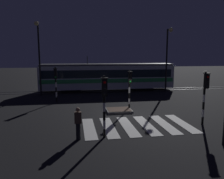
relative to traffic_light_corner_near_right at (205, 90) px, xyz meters
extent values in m
plane|color=black|center=(-4.18, 3.10, -2.22)|extent=(120.00, 120.00, 0.00)
cube|color=#59595E|center=(-4.18, 13.44, -2.21)|extent=(80.00, 0.12, 0.03)
cube|color=#59595E|center=(-4.18, 14.88, -2.21)|extent=(80.00, 0.12, 0.03)
cube|color=silver|center=(-7.16, 0.40, -2.21)|extent=(0.74, 3.99, 0.02)
cube|color=silver|center=(-5.97, 0.41, -2.21)|extent=(0.74, 3.99, 0.02)
cube|color=silver|center=(-4.78, 0.42, -2.21)|extent=(0.74, 3.99, 0.02)
cube|color=silver|center=(-3.59, 0.43, -2.21)|extent=(0.74, 3.99, 0.02)
cube|color=silver|center=(-2.40, 0.45, -2.21)|extent=(0.74, 3.99, 0.02)
cube|color=silver|center=(-1.21, 0.46, -2.21)|extent=(0.74, 3.99, 0.02)
cube|color=slate|center=(-4.64, 4.13, -2.14)|extent=(1.93, 1.67, 0.16)
cube|color=#4C382D|center=(-4.64, 4.13, -2.05)|extent=(1.74, 1.51, 0.02)
cylinder|color=black|center=(0.00, 0.09, -1.98)|extent=(0.14, 0.14, 0.48)
cylinder|color=white|center=(0.00, 0.09, -1.50)|extent=(0.14, 0.14, 0.48)
cylinder|color=black|center=(0.00, 0.09, -1.02)|extent=(0.14, 0.14, 0.48)
cylinder|color=white|center=(0.00, 0.09, -0.54)|extent=(0.14, 0.14, 0.48)
cylinder|color=black|center=(0.00, 0.09, -0.06)|extent=(0.14, 0.14, 0.48)
cylinder|color=white|center=(0.00, 0.09, 0.42)|extent=(0.14, 0.14, 0.48)
cylinder|color=black|center=(0.00, 0.09, 0.90)|extent=(0.14, 0.14, 0.48)
cube|color=black|center=(0.00, -0.08, 0.55)|extent=(0.28, 0.20, 0.90)
sphere|color=red|center=(0.00, -0.19, 0.83)|extent=(0.14, 0.14, 0.14)
sphere|color=black|center=(0.00, -0.19, 0.55)|extent=(0.14, 0.14, 0.14)
sphere|color=black|center=(0.00, -0.19, 0.27)|extent=(0.14, 0.14, 0.14)
cube|color=black|center=(0.00, -0.08, 1.04)|extent=(0.36, 0.24, 0.04)
cylinder|color=black|center=(-3.70, 4.60, -2.00)|extent=(0.14, 0.14, 0.45)
cylinder|color=white|center=(-3.70, 4.60, -1.54)|extent=(0.14, 0.14, 0.45)
cylinder|color=black|center=(-3.70, 4.60, -1.09)|extent=(0.14, 0.14, 0.45)
cylinder|color=white|center=(-3.70, 4.60, -0.64)|extent=(0.14, 0.14, 0.45)
cylinder|color=black|center=(-3.70, 4.60, -0.19)|extent=(0.14, 0.14, 0.45)
cylinder|color=white|center=(-3.70, 4.60, 0.26)|extent=(0.14, 0.14, 0.45)
cylinder|color=black|center=(-3.70, 4.60, 0.72)|extent=(0.14, 0.14, 0.45)
cube|color=black|center=(-3.70, 4.43, 0.34)|extent=(0.28, 0.20, 0.90)
sphere|color=black|center=(-3.70, 4.32, 0.62)|extent=(0.14, 0.14, 0.14)
sphere|color=black|center=(-3.70, 4.32, 0.34)|extent=(0.14, 0.14, 0.14)
sphere|color=green|center=(-3.70, 4.32, 0.06)|extent=(0.14, 0.14, 0.14)
cube|color=black|center=(-3.70, 4.43, 0.83)|extent=(0.36, 0.24, 0.04)
cylinder|color=black|center=(-9.70, 8.41, -1.99)|extent=(0.14, 0.14, 0.46)
cylinder|color=white|center=(-9.70, 8.41, -1.53)|extent=(0.14, 0.14, 0.46)
cylinder|color=black|center=(-9.70, 8.41, -1.07)|extent=(0.14, 0.14, 0.46)
cylinder|color=white|center=(-9.70, 8.41, -0.61)|extent=(0.14, 0.14, 0.46)
cylinder|color=black|center=(-9.70, 8.41, -0.15)|extent=(0.14, 0.14, 0.46)
cylinder|color=white|center=(-9.70, 8.41, 0.31)|extent=(0.14, 0.14, 0.46)
cylinder|color=black|center=(-9.70, 8.41, 0.77)|extent=(0.14, 0.14, 0.46)
cube|color=black|center=(-9.70, 8.24, 0.41)|extent=(0.28, 0.20, 0.90)
sphere|color=black|center=(-9.70, 8.13, 0.69)|extent=(0.14, 0.14, 0.14)
sphere|color=black|center=(-9.70, 8.13, 0.41)|extent=(0.14, 0.14, 0.14)
sphere|color=green|center=(-9.70, 8.13, 0.13)|extent=(0.14, 0.14, 0.14)
cube|color=black|center=(-9.70, 8.24, 0.90)|extent=(0.36, 0.24, 0.04)
cylinder|color=black|center=(-6.44, -1.20, -1.99)|extent=(0.14, 0.14, 0.47)
cylinder|color=white|center=(-6.44, -1.20, -1.51)|extent=(0.14, 0.14, 0.47)
cylinder|color=black|center=(-6.44, -1.20, -1.04)|extent=(0.14, 0.14, 0.47)
cylinder|color=white|center=(-6.44, -1.20, -0.56)|extent=(0.14, 0.14, 0.47)
cylinder|color=black|center=(-6.44, -1.20, -0.09)|extent=(0.14, 0.14, 0.47)
cylinder|color=white|center=(-6.44, -1.20, 0.38)|extent=(0.14, 0.14, 0.47)
cylinder|color=black|center=(-6.44, -1.20, 0.86)|extent=(0.14, 0.14, 0.47)
cube|color=black|center=(-6.44, -1.37, 0.49)|extent=(0.28, 0.20, 0.90)
sphere|color=red|center=(-6.44, -1.48, 0.77)|extent=(0.14, 0.14, 0.14)
sphere|color=black|center=(-6.44, -1.48, 0.49)|extent=(0.14, 0.14, 0.14)
sphere|color=black|center=(-6.44, -1.48, 0.21)|extent=(0.14, 0.14, 0.14)
cube|color=black|center=(-6.44, -1.37, 0.98)|extent=(0.36, 0.24, 0.04)
cylinder|color=black|center=(2.42, 12.14, 1.36)|extent=(0.18, 0.18, 7.17)
cylinder|color=black|center=(2.42, 11.69, 4.85)|extent=(0.10, 0.90, 0.10)
sphere|color=#F9E08C|center=(2.42, 11.24, 4.77)|extent=(0.44, 0.44, 0.44)
cylinder|color=black|center=(-11.60, 12.04, 1.55)|extent=(0.18, 0.18, 7.56)
cylinder|color=black|center=(-11.60, 11.59, 5.23)|extent=(0.10, 0.90, 0.10)
sphere|color=#F9E08C|center=(-11.60, 11.14, 5.15)|extent=(0.44, 0.44, 0.44)
cube|color=silver|center=(-4.15, 14.16, -0.52)|extent=(15.81, 2.50, 2.70)
cube|color=green|center=(-4.15, 12.89, -0.87)|extent=(15.49, 0.04, 0.44)
cube|color=green|center=(-4.15, 15.43, -0.87)|extent=(15.49, 0.04, 0.44)
cube|color=black|center=(-4.15, 12.90, -0.07)|extent=(15.02, 0.03, 0.90)
cube|color=#4C4C51|center=(-4.15, 14.16, 0.93)|extent=(15.49, 2.30, 0.20)
cylinder|color=#262628|center=(-6.52, 14.16, 1.43)|extent=(0.08, 0.08, 1.00)
cube|color=black|center=(0.20, 14.16, -2.05)|extent=(2.20, 2.00, 0.35)
cube|color=black|center=(-8.50, 14.16, -2.05)|extent=(2.20, 2.00, 0.35)
sphere|color=#F9F2CC|center=(3.80, 14.16, -0.92)|extent=(0.24, 0.24, 0.24)
cylinder|color=black|center=(-7.81, -1.31, -1.78)|extent=(0.24, 0.24, 0.88)
cube|color=#4C382D|center=(-7.81, -1.31, -1.04)|extent=(0.36, 0.22, 0.60)
sphere|color=#9E7051|center=(-7.81, -1.31, -0.62)|extent=(0.22, 0.22, 0.22)
camera|label=1|loc=(-7.85, -12.76, 2.21)|focal=36.45mm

